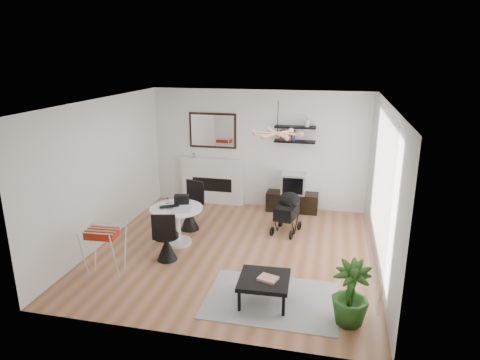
% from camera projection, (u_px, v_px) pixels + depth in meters
% --- Properties ---
extents(floor, '(5.00, 5.00, 0.00)m').
position_uv_depth(floor, '(234.00, 251.00, 7.82)').
color(floor, '#905A37').
rests_on(floor, ground).
extents(ceiling, '(5.00, 5.00, 0.00)m').
position_uv_depth(ceiling, '(234.00, 102.00, 7.04)').
color(ceiling, white).
rests_on(ceiling, wall_back).
extents(wall_back, '(5.00, 0.00, 5.00)m').
position_uv_depth(wall_back, '(259.00, 150.00, 9.77)').
color(wall_back, white).
rests_on(wall_back, floor).
extents(wall_left, '(0.00, 5.00, 5.00)m').
position_uv_depth(wall_left, '(104.00, 172.00, 7.96)').
color(wall_left, white).
rests_on(wall_left, floor).
extents(wall_right, '(0.00, 5.00, 5.00)m').
position_uv_depth(wall_right, '(384.00, 190.00, 6.90)').
color(wall_right, white).
rests_on(wall_right, floor).
extents(sheer_curtain, '(0.04, 3.60, 2.60)m').
position_uv_depth(sheer_curtain, '(377.00, 186.00, 7.11)').
color(sheer_curtain, white).
rests_on(sheer_curtain, wall_right).
extents(fireplace, '(1.50, 0.17, 2.16)m').
position_uv_depth(fireplace, '(213.00, 175.00, 10.12)').
color(fireplace, white).
rests_on(fireplace, floor).
extents(shelf_lower, '(0.90, 0.25, 0.04)m').
position_uv_depth(shelf_lower, '(295.00, 142.00, 9.40)').
color(shelf_lower, black).
rests_on(shelf_lower, wall_back).
extents(shelf_upper, '(0.90, 0.25, 0.04)m').
position_uv_depth(shelf_upper, '(295.00, 127.00, 9.31)').
color(shelf_upper, black).
rests_on(shelf_upper, wall_back).
extents(pendant_lamp, '(0.90, 0.90, 0.10)m').
position_uv_depth(pendant_lamp, '(277.00, 133.00, 7.33)').
color(pendant_lamp, tan).
rests_on(pendant_lamp, ceiling).
extents(tv_console, '(1.16, 0.40, 0.43)m').
position_uv_depth(tv_console, '(292.00, 202.00, 9.72)').
color(tv_console, black).
rests_on(tv_console, floor).
extents(crt_tv, '(0.53, 0.46, 0.46)m').
position_uv_depth(crt_tv, '(294.00, 183.00, 9.59)').
color(crt_tv, silver).
rests_on(crt_tv, tv_console).
extents(dining_table, '(0.99, 0.99, 0.72)m').
position_uv_depth(dining_table, '(177.00, 220.00, 8.01)').
color(dining_table, white).
rests_on(dining_table, floor).
extents(laptop, '(0.43, 0.38, 0.03)m').
position_uv_depth(laptop, '(170.00, 208.00, 7.89)').
color(laptop, black).
rests_on(laptop, dining_table).
extents(black_bag, '(0.31, 0.23, 0.16)m').
position_uv_depth(black_bag, '(182.00, 199.00, 8.13)').
color(black_bag, black).
rests_on(black_bag, dining_table).
extents(newspaper, '(0.42, 0.37, 0.01)m').
position_uv_depth(newspaper, '(181.00, 210.00, 7.80)').
color(newspaper, silver).
rests_on(newspaper, dining_table).
extents(drinking_glass, '(0.06, 0.06, 0.11)m').
position_uv_depth(drinking_glass, '(167.00, 201.00, 8.14)').
color(drinking_glass, white).
rests_on(drinking_glass, dining_table).
extents(chair_far, '(0.51, 0.53, 0.99)m').
position_uv_depth(chair_far, '(190.00, 215.00, 8.71)').
color(chair_far, black).
rests_on(chair_far, floor).
extents(chair_near, '(0.46, 0.48, 0.92)m').
position_uv_depth(chair_near, '(166.00, 245.00, 7.40)').
color(chair_near, black).
rests_on(chair_near, floor).
extents(drying_rack, '(0.59, 0.56, 0.83)m').
position_uv_depth(drying_rack, '(105.00, 250.00, 6.87)').
color(drying_rack, white).
rests_on(drying_rack, floor).
extents(stroller, '(0.59, 0.79, 0.90)m').
position_uv_depth(stroller, '(287.00, 214.00, 8.56)').
color(stroller, black).
rests_on(stroller, floor).
extents(rug, '(1.92, 1.39, 0.01)m').
position_uv_depth(rug, '(272.00, 300.00, 6.27)').
color(rug, '#989898').
rests_on(rug, floor).
extents(coffee_table, '(0.75, 0.75, 0.37)m').
position_uv_depth(coffee_table, '(264.00, 281.00, 6.14)').
color(coffee_table, black).
rests_on(coffee_table, rug).
extents(magazines, '(0.31, 0.28, 0.04)m').
position_uv_depth(magazines, '(268.00, 279.00, 6.08)').
color(magazines, '#CD4333').
rests_on(magazines, coffee_table).
extents(potted_plant, '(0.57, 0.57, 0.89)m').
position_uv_depth(potted_plant, '(350.00, 294.00, 5.62)').
color(potted_plant, '#224F16').
rests_on(potted_plant, floor).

